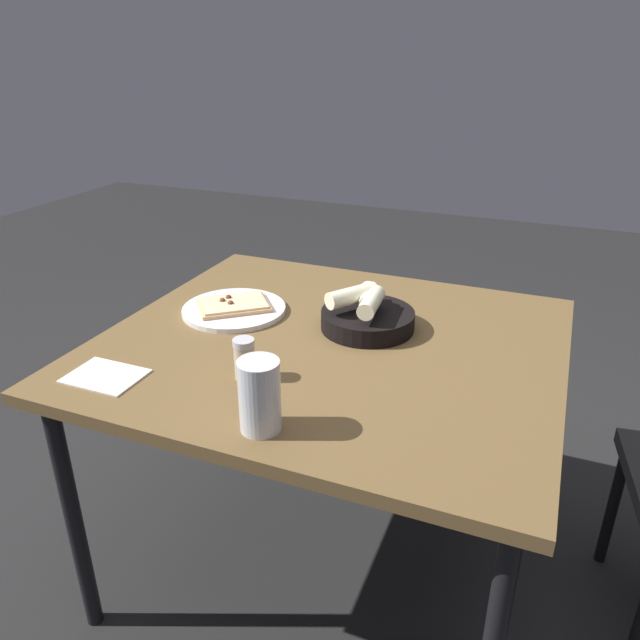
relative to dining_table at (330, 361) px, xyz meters
The scene contains 7 objects.
ground 0.65m from the dining_table, ahead, with size 8.00×8.00×0.00m, color black.
dining_table is the anchor object (origin of this frame).
pizza_plate 0.32m from the dining_table, 11.12° to the right, with size 0.28×0.28×0.04m.
bread_basket 0.15m from the dining_table, 121.75° to the right, with size 0.24×0.24×0.11m.
beer_glass 0.42m from the dining_table, 92.12° to the left, with size 0.08×0.08×0.14m.
pepper_shaker 0.28m from the dining_table, 66.42° to the left, with size 0.05×0.05×0.09m.
napkin 0.53m from the dining_table, 42.30° to the left, with size 0.16×0.12×0.00m.
Camera 1 is at (-0.48, 1.24, 1.38)m, focal length 34.17 mm.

